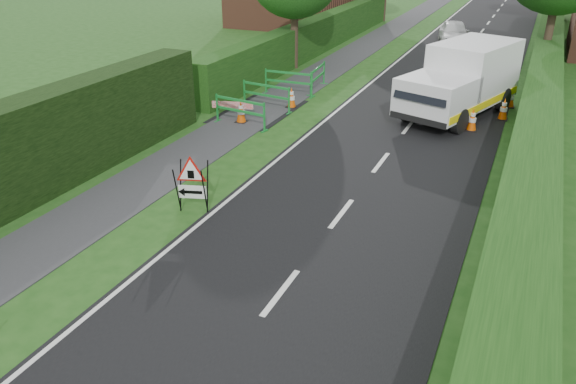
# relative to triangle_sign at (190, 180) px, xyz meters

# --- Properties ---
(ground) EXTENTS (120.00, 120.00, 0.00)m
(ground) POSITION_rel_triangle_sign_xyz_m (0.83, -3.12, -0.85)
(ground) COLOR #1C4614
(ground) RESTS_ON ground
(road_surface) EXTENTS (6.00, 90.00, 0.02)m
(road_surface) POSITION_rel_triangle_sign_xyz_m (3.33, 31.88, -0.85)
(road_surface) COLOR black
(road_surface) RESTS_ON ground
(footpath) EXTENTS (2.00, 90.00, 0.02)m
(footpath) POSITION_rel_triangle_sign_xyz_m (-2.17, 31.88, -0.85)
(footpath) COLOR #2D2D30
(footpath) RESTS_ON ground
(hedge_west_far) EXTENTS (1.00, 24.00, 1.80)m
(hedge_west_far) POSITION_rel_triangle_sign_xyz_m (-4.17, 18.88, -0.85)
(hedge_west_far) COLOR #14380F
(hedge_west_far) RESTS_ON ground
(hedge_east) EXTENTS (1.20, 50.00, 1.50)m
(hedge_east) POSITION_rel_triangle_sign_xyz_m (7.33, 12.88, -0.85)
(hedge_east) COLOR #14380F
(hedge_east) RESTS_ON ground
(triangle_sign) EXTENTS (1.05, 1.05, 1.23)m
(triangle_sign) POSITION_rel_triangle_sign_xyz_m (0.00, 0.00, 0.00)
(triangle_sign) COLOR black
(triangle_sign) RESTS_ON ground
(works_van) EXTENTS (3.74, 5.89, 2.52)m
(works_van) POSITION_rel_triangle_sign_xyz_m (4.67, 10.54, 0.48)
(works_van) COLOR silver
(works_van) RESTS_ON ground
(traffic_cone_0) EXTENTS (0.38, 0.38, 0.79)m
(traffic_cone_0) POSITION_rel_triangle_sign_xyz_m (5.34, 8.90, -0.46)
(traffic_cone_0) COLOR black
(traffic_cone_0) RESTS_ON ground
(traffic_cone_1) EXTENTS (0.38, 0.38, 0.79)m
(traffic_cone_1) POSITION_rel_triangle_sign_xyz_m (6.20, 10.58, -0.46)
(traffic_cone_1) COLOR black
(traffic_cone_1) RESTS_ON ground
(traffic_cone_2) EXTENTS (0.38, 0.38, 0.79)m
(traffic_cone_2) POSITION_rel_triangle_sign_xyz_m (6.31, 12.28, -0.46)
(traffic_cone_2) COLOR black
(traffic_cone_2) RESTS_ON ground
(traffic_cone_3) EXTENTS (0.38, 0.38, 0.79)m
(traffic_cone_3) POSITION_rel_triangle_sign_xyz_m (-2.16, 6.50, -0.46)
(traffic_cone_3) COLOR black
(traffic_cone_3) RESTS_ON ground
(traffic_cone_4) EXTENTS (0.38, 0.38, 0.79)m
(traffic_cone_4) POSITION_rel_triangle_sign_xyz_m (-1.26, 8.84, -0.46)
(traffic_cone_4) COLOR black
(traffic_cone_4) RESTS_ON ground
(ped_barrier_0) EXTENTS (2.09, 0.64, 1.00)m
(ped_barrier_0) POSITION_rel_triangle_sign_xyz_m (-1.98, 6.11, -0.22)
(ped_barrier_0) COLOR #167D2C
(ped_barrier_0) RESTS_ON ground
(ped_barrier_1) EXTENTS (2.09, 0.63, 1.00)m
(ped_barrier_1) POSITION_rel_triangle_sign_xyz_m (-2.02, 8.22, -0.22)
(ped_barrier_1) COLOR #167D2C
(ped_barrier_1) RESTS_ON ground
(ped_barrier_2) EXTENTS (2.07, 0.42, 1.00)m
(ped_barrier_2) POSITION_rel_triangle_sign_xyz_m (-2.05, 10.35, -0.22)
(ped_barrier_2) COLOR #167D2C
(ped_barrier_2) RESTS_ON ground
(ped_barrier_3) EXTENTS (0.54, 2.08, 1.00)m
(ped_barrier_3) POSITION_rel_triangle_sign_xyz_m (-1.27, 11.58, -0.22)
(ped_barrier_3) COLOR #167D2C
(ped_barrier_3) RESTS_ON ground
(redwhite_plank) EXTENTS (1.45, 0.46, 0.25)m
(redwhite_plank) POSITION_rel_triangle_sign_xyz_m (-2.72, 6.90, -0.85)
(redwhite_plank) COLOR red
(redwhite_plank) RESTS_ON ground
(hatchback_car) EXTENTS (2.38, 4.10, 1.31)m
(hatchback_car) POSITION_rel_triangle_sign_xyz_m (2.29, 24.02, -0.20)
(hatchback_car) COLOR silver
(hatchback_car) RESTS_ON ground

